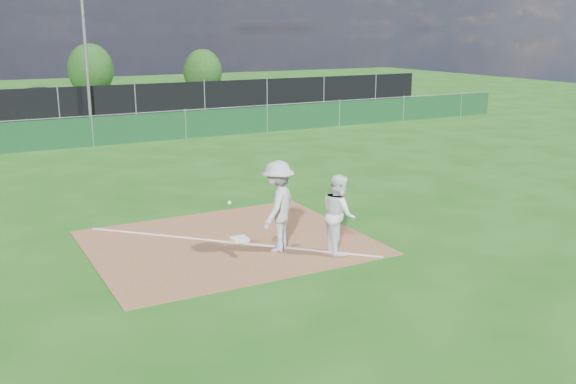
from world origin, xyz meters
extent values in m
plane|color=#194F10|center=(0.00, 10.00, 0.00)|extent=(90.00, 90.00, 0.00)
cube|color=brown|center=(0.00, 1.00, 0.01)|extent=(6.00, 5.00, 0.02)
cube|color=white|center=(0.00, 1.00, 0.03)|extent=(5.01, 5.01, 0.01)
cube|color=#0E3519|center=(0.00, 15.00, 0.60)|extent=(44.00, 0.05, 1.20)
cube|color=black|center=(0.00, 23.00, 0.90)|extent=(46.00, 0.04, 1.80)
cube|color=black|center=(0.00, 28.00, 0.01)|extent=(46.00, 9.00, 0.01)
cylinder|color=slate|center=(1.50, 22.70, 4.00)|extent=(0.16, 0.16, 8.00)
cube|color=white|center=(0.26, 0.96, 0.06)|extent=(0.37, 0.37, 0.08)
imported|color=silver|center=(0.75, 0.01, 1.00)|extent=(1.43, 1.40, 1.97)
sphere|color=white|center=(-0.40, -0.07, 1.25)|extent=(0.08, 0.08, 0.08)
imported|color=white|center=(1.84, -0.71, 0.86)|extent=(0.86, 0.99, 1.72)
imported|color=black|center=(0.01, 27.85, 0.70)|extent=(4.45, 2.76, 1.39)
imported|color=black|center=(5.99, 26.64, 0.59)|extent=(4.33, 2.83, 1.17)
cylinder|color=#382316|center=(4.18, 34.98, 0.53)|extent=(0.24, 0.24, 1.05)
ellipsoid|color=#163F12|center=(4.18, 34.98, 1.93)|extent=(3.16, 3.16, 3.63)
cylinder|color=#382316|center=(11.62, 32.61, 0.46)|extent=(0.24, 0.24, 0.93)
ellipsoid|color=#173F12|center=(11.62, 32.61, 1.70)|extent=(2.79, 2.79, 3.20)
camera|label=1|loc=(-5.34, -11.71, 4.67)|focal=40.00mm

